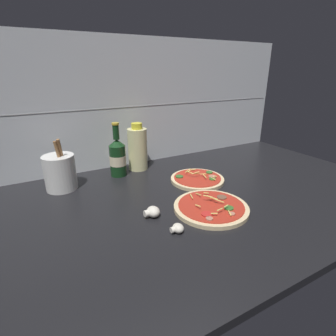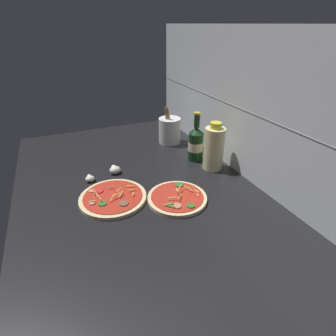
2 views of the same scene
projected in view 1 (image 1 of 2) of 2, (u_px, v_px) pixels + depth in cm
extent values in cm
cube|color=black|center=(198.00, 199.00, 96.91)|extent=(160.00, 90.00, 2.50)
cube|color=silver|center=(145.00, 106.00, 123.95)|extent=(160.00, 1.00, 60.00)
cube|color=gray|center=(146.00, 106.00, 123.50)|extent=(156.80, 0.16, 0.30)
cylinder|color=beige|center=(211.00, 208.00, 87.05)|extent=(24.82, 24.82, 1.34)
cylinder|color=#B22D1E|center=(211.00, 205.00, 86.76)|extent=(21.85, 21.85, 0.30)
cylinder|color=#B7755B|center=(231.00, 214.00, 80.89)|extent=(2.04, 2.04, 0.40)
cylinder|color=brown|center=(222.00, 197.00, 91.56)|extent=(3.36, 3.36, 0.40)
cylinder|color=red|center=(207.00, 214.00, 80.91)|extent=(3.42, 3.42, 0.40)
cylinder|color=#B7755B|center=(209.00, 219.00, 78.50)|extent=(2.22, 2.22, 0.40)
cylinder|color=#336628|center=(229.00, 208.00, 84.48)|extent=(3.06, 3.06, 0.40)
cylinder|color=#EADB6B|center=(214.00, 213.00, 80.00)|extent=(1.94, 1.36, 0.40)
cylinder|color=#EADB6B|center=(208.00, 196.00, 88.06)|extent=(2.35, 2.54, 0.48)
cylinder|color=#EADB6B|center=(198.00, 206.00, 84.35)|extent=(0.60, 2.44, 0.84)
cylinder|color=#EADB6B|center=(230.00, 213.00, 80.76)|extent=(1.28, 2.45, 0.78)
cylinder|color=#EADB6B|center=(220.00, 210.00, 81.43)|extent=(2.49, 0.68, 0.40)
cylinder|color=#EADB6B|center=(192.00, 196.00, 91.32)|extent=(1.45, 3.17, 0.36)
cylinder|color=#EADB6B|center=(225.00, 206.00, 82.93)|extent=(2.10, 0.80, 0.44)
cylinder|color=#EADB6B|center=(206.00, 193.00, 93.50)|extent=(1.86, 1.22, 0.63)
cylinder|color=#EADB6B|center=(210.00, 197.00, 89.14)|extent=(2.60, 2.20, 1.22)
cylinder|color=#EADB6B|center=(199.00, 194.00, 92.37)|extent=(0.37, 2.95, 1.02)
cylinder|color=#EADB6B|center=(214.00, 198.00, 88.11)|extent=(1.43, 2.84, 0.68)
cylinder|color=#EADB6B|center=(219.00, 201.00, 86.94)|extent=(2.58, 2.50, 1.19)
cylinder|color=beige|center=(197.00, 179.00, 109.28)|extent=(22.12, 22.12, 1.32)
cylinder|color=#B22D1E|center=(197.00, 178.00, 109.00)|extent=(19.47, 19.47, 0.30)
cylinder|color=#B7755B|center=(212.00, 177.00, 109.17)|extent=(3.20, 3.20, 0.40)
cylinder|color=#336628|center=(212.00, 179.00, 106.81)|extent=(2.64, 2.64, 0.40)
cylinder|color=#336628|center=(209.00, 172.00, 113.61)|extent=(2.87, 2.87, 0.40)
cylinder|color=#336628|center=(179.00, 176.00, 109.21)|extent=(3.21, 3.21, 0.40)
cylinder|color=#EADB6B|center=(190.00, 173.00, 108.92)|extent=(2.02, 2.13, 1.02)
cylinder|color=#EADB6B|center=(186.00, 172.00, 111.81)|extent=(2.21, 2.12, 0.92)
cylinder|color=#EADB6B|center=(193.00, 170.00, 115.96)|extent=(1.95, 0.69, 0.41)
cylinder|color=#EADB6B|center=(215.00, 176.00, 108.41)|extent=(0.48, 2.55, 1.11)
cylinder|color=#EADB6B|center=(214.00, 179.00, 105.90)|extent=(0.55, 2.83, 0.43)
cylinder|color=#EADB6B|center=(203.00, 174.00, 109.27)|extent=(1.88, 2.20, 0.80)
cylinder|color=#EADB6B|center=(205.00, 176.00, 106.96)|extent=(1.18, 3.24, 0.42)
cylinder|color=#EADB6B|center=(196.00, 173.00, 108.17)|extent=(3.37, 0.90, 0.99)
cylinder|color=#EADB6B|center=(189.00, 171.00, 113.46)|extent=(1.98, 0.65, 0.94)
cylinder|color=#EADB6B|center=(197.00, 174.00, 109.14)|extent=(2.60, 0.54, 0.72)
cylinder|color=#EADB6B|center=(188.00, 170.00, 115.38)|extent=(2.90, 0.84, 0.93)
cylinder|color=#143819|center=(118.00, 161.00, 113.16)|extent=(6.94, 6.94, 13.45)
cone|color=#143819|center=(117.00, 142.00, 110.28)|extent=(6.94, 6.94, 2.77)
cylinder|color=#143819|center=(116.00, 132.00, 108.69)|extent=(2.64, 2.64, 6.15)
cylinder|color=gold|center=(115.00, 124.00, 107.46)|extent=(3.03, 3.03, 0.80)
cylinder|color=beige|center=(118.00, 160.00, 113.06)|extent=(7.01, 7.01, 4.30)
cylinder|color=beige|center=(138.00, 149.00, 119.55)|extent=(8.78, 8.78, 18.92)
cylinder|color=yellow|center=(137.00, 126.00, 115.73)|extent=(4.83, 4.83, 2.58)
cylinder|color=white|center=(174.00, 230.00, 74.05)|extent=(1.69, 1.69, 1.69)
ellipsoid|color=silver|center=(178.00, 228.00, 74.73)|extent=(3.20, 3.76, 2.63)
cylinder|color=white|center=(148.00, 213.00, 81.74)|extent=(2.16, 2.16, 2.16)
ellipsoid|color=silver|center=(153.00, 212.00, 82.60)|extent=(4.09, 4.81, 3.37)
cylinder|color=silver|center=(60.00, 172.00, 100.07)|extent=(11.69, 11.69, 13.56)
cylinder|color=olive|center=(62.00, 157.00, 97.95)|extent=(3.00, 4.30, 14.83)
cylinder|color=olive|center=(60.00, 159.00, 96.66)|extent=(3.14, 1.81, 14.28)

